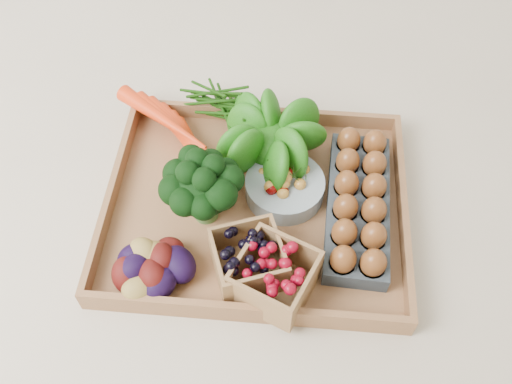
# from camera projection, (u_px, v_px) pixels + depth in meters

# --- Properties ---
(ground) EXTENTS (4.00, 4.00, 0.00)m
(ground) POSITION_uv_depth(u_px,v_px,m) (256.00, 211.00, 1.08)
(ground) COLOR beige
(ground) RESTS_ON ground
(tray) EXTENTS (0.55, 0.45, 0.01)m
(tray) POSITION_uv_depth(u_px,v_px,m) (256.00, 208.00, 1.07)
(tray) COLOR #94653E
(tray) RESTS_ON ground
(carrots) EXTENTS (0.24, 0.17, 0.06)m
(carrots) POSITION_uv_depth(u_px,v_px,m) (191.00, 143.00, 1.12)
(carrots) COLOR red
(carrots) RESTS_ON tray
(lettuce) EXTENTS (0.14, 0.14, 0.14)m
(lettuce) POSITION_uv_depth(u_px,v_px,m) (270.00, 134.00, 1.08)
(lettuce) COLOR #124B0B
(lettuce) RESTS_ON tray
(broccoli) EXTENTS (0.15, 0.15, 0.11)m
(broccoli) POSITION_uv_depth(u_px,v_px,m) (204.00, 197.00, 1.01)
(broccoli) COLOR black
(broccoli) RESTS_ON tray
(cherry_bowl) EXTENTS (0.15, 0.15, 0.04)m
(cherry_bowl) POSITION_uv_depth(u_px,v_px,m) (285.00, 187.00, 1.07)
(cherry_bowl) COLOR #8C9EA5
(cherry_bowl) RESTS_ON tray
(egg_carton) EXTENTS (0.12, 0.32, 0.04)m
(egg_carton) POSITION_uv_depth(u_px,v_px,m) (357.00, 207.00, 1.04)
(egg_carton) COLOR #323A40
(egg_carton) RESTS_ON tray
(potatoes) EXTENTS (0.15, 0.15, 0.08)m
(potatoes) POSITION_uv_depth(u_px,v_px,m) (148.00, 262.00, 0.95)
(potatoes) COLOR #3C0B09
(potatoes) RESTS_ON tray
(punnet_blackberry) EXTENTS (0.15, 0.15, 0.08)m
(punnet_blackberry) POSITION_uv_depth(u_px,v_px,m) (248.00, 260.00, 0.95)
(punnet_blackberry) COLOR black
(punnet_blackberry) RESTS_ON tray
(punnet_raspberry) EXTENTS (0.16, 0.16, 0.08)m
(punnet_raspberry) POSITION_uv_depth(u_px,v_px,m) (274.00, 277.00, 0.93)
(punnet_raspberry) COLOR maroon
(punnet_raspberry) RESTS_ON tray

